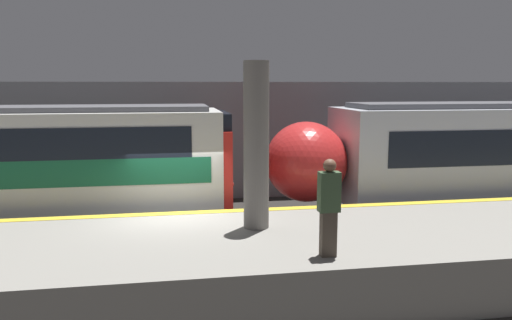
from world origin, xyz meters
TOP-DOWN VIEW (x-y plane):
  - ground_plane at (0.00, 0.00)m, footprint 120.00×120.00m
  - platform at (0.00, -2.20)m, footprint 40.00×4.40m
  - station_rear_barrier at (0.00, 6.12)m, footprint 50.00×0.15m
  - support_pillar_near at (1.68, -1.64)m, footprint 0.55×0.55m
  - person_waiting at (2.66, -3.70)m, footprint 0.38×0.24m

SIDE VIEW (x-z plane):
  - ground_plane at x=0.00m, z-range 0.00..0.00m
  - platform at x=0.00m, z-range 0.00..1.13m
  - person_waiting at x=2.66m, z-range 1.19..2.98m
  - station_rear_barrier at x=0.00m, z-range 0.00..4.33m
  - support_pillar_near at x=1.68m, z-range 1.13..4.73m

